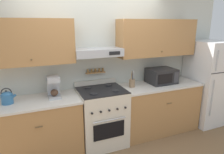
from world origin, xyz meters
TOP-DOWN VIEW (x-y plane):
  - ground_plane at (0.00, 0.00)m, footprint 16.00×16.00m
  - wall_back at (0.06, 0.62)m, footprint 5.20×0.46m
  - counter_left at (-1.01, 0.34)m, footprint 1.26×0.67m
  - counter_right at (1.14, 0.34)m, footprint 1.52×0.67m
  - stove_range at (0.00, 0.32)m, footprint 0.75×0.70m
  - refrigerator at (2.29, 0.28)m, footprint 0.75×0.77m
  - tea_kettle at (-1.37, 0.37)m, footprint 0.20×0.16m
  - coffee_maker at (-0.74, 0.41)m, footprint 0.18×0.25m
  - microwave at (1.21, 0.39)m, footprint 0.50×0.41m
  - utensil_crock at (0.59, 0.37)m, footprint 0.10×0.10m

SIDE VIEW (x-z plane):
  - ground_plane at x=0.00m, z-range 0.00..0.00m
  - counter_right at x=1.14m, z-range 0.00..0.93m
  - counter_left at x=-1.01m, z-range 0.00..0.93m
  - stove_range at x=0.00m, z-range -0.04..1.01m
  - refrigerator at x=2.29m, z-range 0.00..1.68m
  - utensil_crock at x=0.59m, z-range 0.86..1.15m
  - tea_kettle at x=-1.37m, z-range 0.90..1.13m
  - microwave at x=1.21m, z-range 0.93..1.20m
  - coffee_maker at x=-0.74m, z-range 0.93..1.25m
  - wall_back at x=0.06m, z-range 0.17..2.72m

